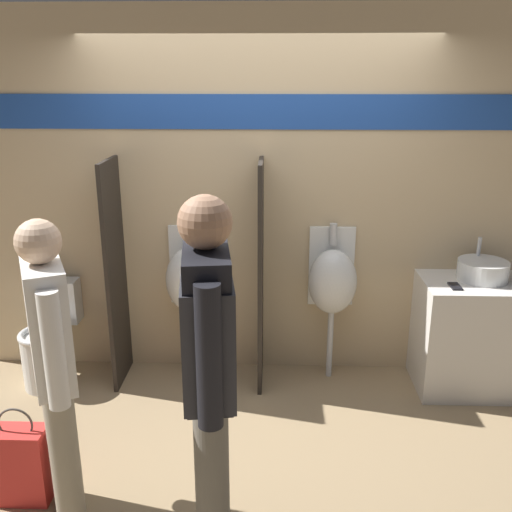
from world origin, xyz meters
TOP-DOWN VIEW (x-y plane):
  - ground_plane at (0.00, 0.00)m, footprint 16.00×16.00m
  - display_wall at (0.00, 0.60)m, footprint 4.38×0.07m
  - sink_counter at (1.66, 0.30)m, footprint 0.95×0.54m
  - sink_basin at (1.61, 0.35)m, footprint 0.35×0.35m
  - cell_phone at (1.38, 0.19)m, footprint 0.07×0.14m
  - divider_near_counter at (-1.03, 0.34)m, footprint 0.03×0.45m
  - divider_mid at (0.03, 0.34)m, footprint 0.03×0.45m
  - urinal_near_counter at (-0.50, 0.43)m, footprint 0.36×0.29m
  - urinal_far at (0.56, 0.43)m, footprint 0.36×0.29m
  - toilet at (-1.56, 0.28)m, footprint 0.37×0.53m
  - person_in_vest at (-0.16, -1.26)m, footprint 0.28×0.61m
  - person_with_lanyard at (-0.96, -1.07)m, footprint 0.34×0.52m
  - shopping_bag at (-1.23, -0.99)m, footprint 0.30×0.16m

SIDE VIEW (x-z plane):
  - ground_plane at x=0.00m, z-range 0.00..0.00m
  - shopping_bag at x=-1.23m, z-range -0.06..0.51m
  - toilet at x=-1.56m, z-range -0.13..0.76m
  - sink_counter at x=1.66m, z-range 0.00..0.83m
  - urinal_near_counter at x=-0.50m, z-range 0.18..1.37m
  - urinal_far at x=0.56m, z-range 0.18..1.37m
  - divider_near_counter at x=-1.03m, z-range 0.00..1.68m
  - divider_mid at x=0.03m, z-range 0.00..1.68m
  - cell_phone at x=1.38m, z-range 0.83..0.85m
  - person_with_lanyard at x=-0.96m, z-range 0.08..1.70m
  - sink_basin at x=1.61m, z-range 0.76..1.04m
  - person_in_vest at x=-0.16m, z-range 0.14..1.91m
  - display_wall at x=0.00m, z-range 0.01..2.71m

